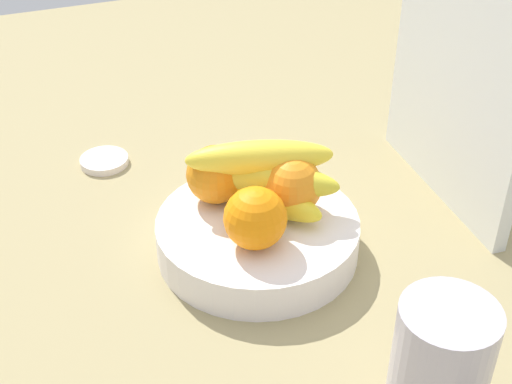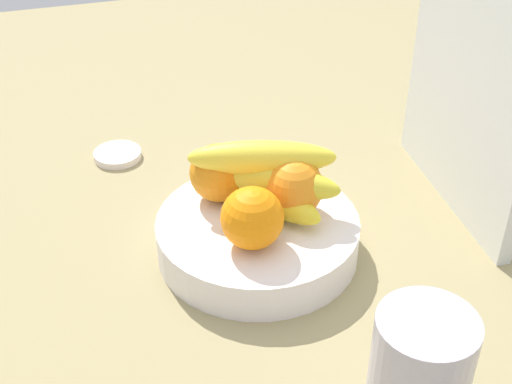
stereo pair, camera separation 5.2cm
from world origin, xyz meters
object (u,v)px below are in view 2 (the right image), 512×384
orange_front_left (252,218)px  cutting_board (473,72)px  orange_front_right (293,187)px  orange_center (219,173)px  thermos_tumbler (417,383)px  banana_bunch (264,176)px  jar_lid (118,155)px  fruit_bowl (256,236)px

orange_front_left → cutting_board: cutting_board is taller
orange_front_left → orange_front_right: 7.56cm
cutting_board → orange_center: bearing=-91.1°
thermos_tumbler → banana_bunch: bearing=-173.4°
jar_lid → orange_center: bearing=26.3°
cutting_board → jar_lid: bearing=-115.6°
orange_center → orange_front_left: bearing=7.1°
fruit_bowl → orange_center: size_ratio=3.39×
orange_front_right → cutting_board: bearing=96.9°
orange_front_right → jar_lid: bearing=-145.7°
orange_center → orange_front_right: bearing=54.1°
cutting_board → fruit_bowl: bearing=-79.5°
jar_lid → orange_front_left: bearing=20.5°
orange_center → fruit_bowl: bearing=25.7°
banana_bunch → fruit_bowl: bearing=-33.7°
fruit_bowl → orange_front_right: orange_front_right is taller
orange_front_left → cutting_board: (-7.11, 29.16, 9.96)cm
fruit_bowl → cutting_board: size_ratio=0.65×
fruit_bowl → thermos_tumbler: bearing=10.4°
fruit_bowl → orange_front_right: size_ratio=3.39×
orange_front_right → jar_lid: (-25.44, -17.33, -7.54)cm
orange_front_right → thermos_tumbler: thermos_tumbler is taller
jar_lid → orange_front_right: bearing=34.3°
cutting_board → jar_lid: size_ratio=5.36×
orange_front_right → banana_bunch: (-2.05, -2.94, 0.73)cm
thermos_tumbler → orange_front_right: bearing=-178.7°
orange_center → banana_bunch: 5.62cm
thermos_tumbler → jar_lid: 57.77cm
orange_front_left → banana_bunch: (-6.36, 3.28, 0.73)cm
thermos_tumbler → jar_lid: (-54.51, -17.98, -6.59)cm
orange_front_left → jar_lid: 32.65cm
banana_bunch → cutting_board: 27.49cm
jar_lid → cutting_board: bearing=60.6°
orange_front_right → fruit_bowl: bearing=-84.3°
orange_front_left → jar_lid: (-29.75, -11.12, -7.54)cm
fruit_bowl → orange_center: (-5.83, -2.80, 5.76)cm
fruit_bowl → jar_lid: (-25.90, -12.72, -1.78)cm
orange_front_left → orange_center: (-9.68, -1.20, 0.00)cm
banana_bunch → cutting_board: (-0.74, 25.88, 9.23)cm
orange_front_left → orange_front_right: bearing=124.8°
cutting_board → orange_front_right: bearing=-79.3°
banana_bunch → thermos_tumbler: bearing=6.6°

